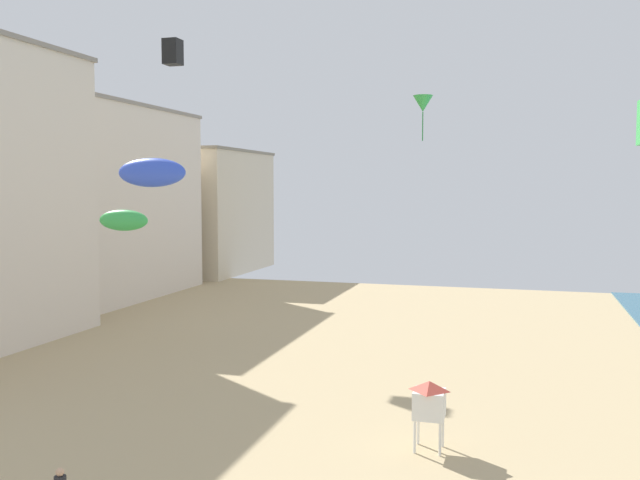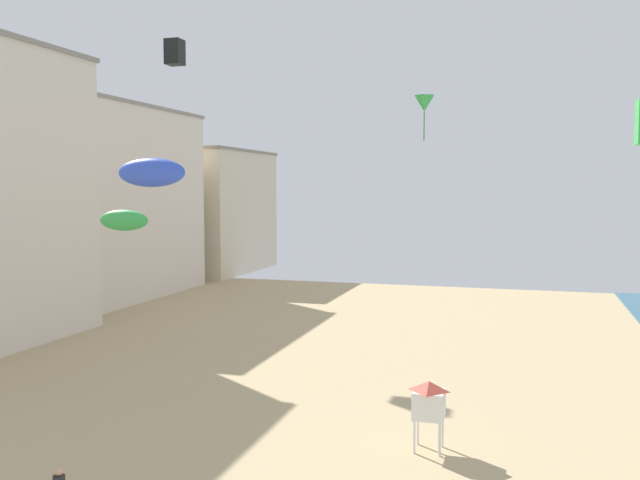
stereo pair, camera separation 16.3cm
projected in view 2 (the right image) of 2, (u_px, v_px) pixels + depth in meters
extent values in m
cube|color=silver|center=(105.00, 204.00, 60.46)|extent=(10.37, 17.87, 16.18)
cube|color=gray|center=(103.00, 109.00, 59.84)|extent=(10.57, 18.23, 0.30)
cube|color=beige|center=(202.00, 212.00, 78.75)|extent=(12.02, 16.33, 13.44)
cube|color=gray|center=(202.00, 152.00, 78.23)|extent=(12.26, 16.66, 0.30)
sphere|color=tan|center=(59.00, 471.00, 19.41)|extent=(0.24, 0.24, 0.24)
cylinder|color=white|center=(414.00, 437.00, 24.65)|extent=(0.10, 0.10, 1.20)
cylinder|color=white|center=(439.00, 440.00, 24.39)|extent=(0.10, 0.10, 1.20)
cylinder|color=white|center=(418.00, 429.00, 25.51)|extent=(0.10, 0.10, 1.20)
cylinder|color=white|center=(442.00, 431.00, 25.25)|extent=(0.10, 0.10, 1.20)
cube|color=white|center=(429.00, 404.00, 24.87)|extent=(1.10, 1.10, 1.00)
pyramid|color=#D14C3D|center=(429.00, 386.00, 24.81)|extent=(1.10, 1.10, 0.35)
cone|color=green|center=(424.00, 104.00, 39.28)|extent=(1.13, 1.13, 0.92)
cylinder|color=#277C35|center=(424.00, 126.00, 39.37)|extent=(0.06, 0.06, 1.64)
cube|color=black|center=(175.00, 52.00, 46.75)|extent=(1.09, 1.09, 1.72)
ellipsoid|color=blue|center=(151.00, 173.00, 24.01)|extent=(2.59, 0.72, 1.01)
ellipsoid|color=green|center=(124.00, 220.00, 28.13)|extent=(2.22, 0.62, 0.87)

